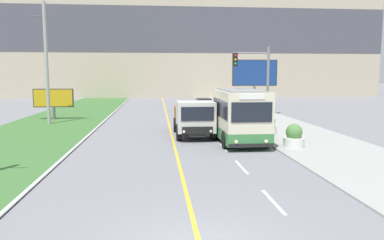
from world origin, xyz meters
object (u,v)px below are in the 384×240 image
(planter_round_second, at_px, (268,126))
(traffic_light_mast, at_px, (257,81))
(dump_truck, at_px, (194,119))
(planter_round_near, at_px, (294,137))
(billboard_small, at_px, (53,99))
(car_distant, at_px, (204,105))
(billboard_large, at_px, (255,75))
(city_bus, at_px, (240,116))
(utility_pole_far, at_px, (47,63))

(planter_round_second, bearing_deg, traffic_light_mast, -123.41)
(dump_truck, distance_m, planter_round_near, 6.65)
(planter_round_second, bearing_deg, billboard_small, 148.26)
(car_distant, distance_m, traffic_light_mast, 19.39)
(billboard_large, distance_m, planter_round_second, 12.96)
(city_bus, xyz_separation_m, traffic_light_mast, (1.18, 0.68, 2.06))
(car_distant, relative_size, billboard_large, 0.77)
(dump_truck, xyz_separation_m, traffic_light_mast, (3.71, -1.65, 2.47))
(city_bus, distance_m, car_distant, 19.84)
(car_distant, distance_m, planter_round_second, 17.16)
(car_distant, bearing_deg, city_bus, -90.90)
(dump_truck, height_order, billboard_small, billboard_small)
(billboard_small, bearing_deg, car_distant, 24.23)
(billboard_large, distance_m, billboard_small, 19.34)
(dump_truck, bearing_deg, traffic_light_mast, -23.92)
(billboard_large, xyz_separation_m, planter_round_near, (-2.19, -16.91, -3.43))
(car_distant, height_order, billboard_large, billboard_large)
(billboard_large, bearing_deg, dump_truck, -119.99)
(traffic_light_mast, bearing_deg, planter_round_near, -59.67)
(dump_truck, relative_size, planter_round_second, 4.70)
(billboard_large, height_order, planter_round_second, billboard_large)
(traffic_light_mast, bearing_deg, dump_truck, 156.08)
(billboard_small, bearing_deg, dump_truck, -42.84)
(dump_truck, distance_m, car_distant, 17.72)
(traffic_light_mast, height_order, planter_round_near, traffic_light_mast)
(dump_truck, xyz_separation_m, billboard_large, (7.37, 12.76, 2.86))
(city_bus, xyz_separation_m, planter_round_near, (2.64, -1.82, -0.98))
(dump_truck, height_order, utility_pole_far, utility_pole_far)
(traffic_light_mast, bearing_deg, billboard_large, 75.77)
(billboard_small, bearing_deg, traffic_light_mast, -39.06)
(car_distant, bearing_deg, planter_round_second, -82.40)
(utility_pole_far, distance_m, traffic_light_mast, 17.76)
(city_bus, distance_m, planter_round_second, 3.93)
(dump_truck, relative_size, planter_round_near, 4.72)
(city_bus, bearing_deg, billboard_large, 72.23)
(dump_truck, bearing_deg, planter_round_near, -38.70)
(billboard_small, bearing_deg, billboard_large, 5.52)
(planter_round_near, bearing_deg, dump_truck, 141.30)
(billboard_large, bearing_deg, utility_pole_far, -164.86)
(utility_pole_far, relative_size, billboard_large, 1.79)
(dump_truck, xyz_separation_m, billboard_small, (-11.77, 10.91, 0.68))
(traffic_light_mast, bearing_deg, billboard_small, 140.94)
(billboard_large, bearing_deg, city_bus, -107.77)
(billboard_large, height_order, billboard_small, billboard_large)
(traffic_light_mast, height_order, billboard_small, traffic_light_mast)
(car_distant, relative_size, planter_round_near, 3.29)
(dump_truck, relative_size, billboard_large, 1.11)
(city_bus, distance_m, traffic_light_mast, 2.47)
(traffic_light_mast, bearing_deg, utility_pole_far, 148.12)
(car_distant, distance_m, utility_pole_far, 17.75)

